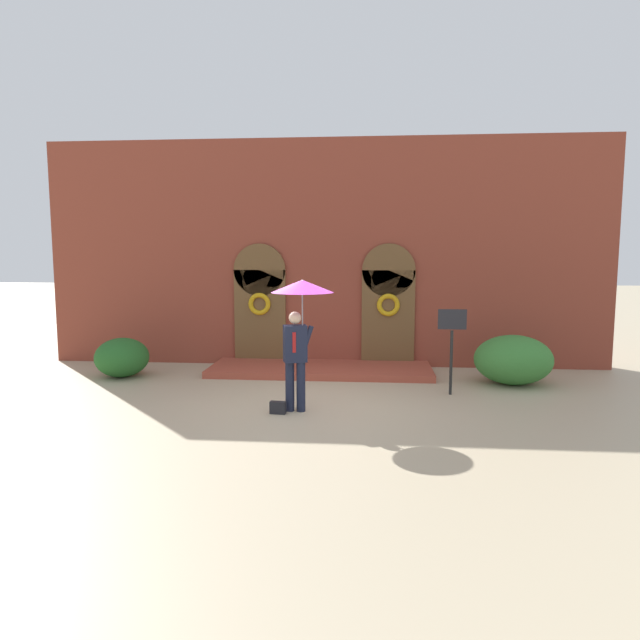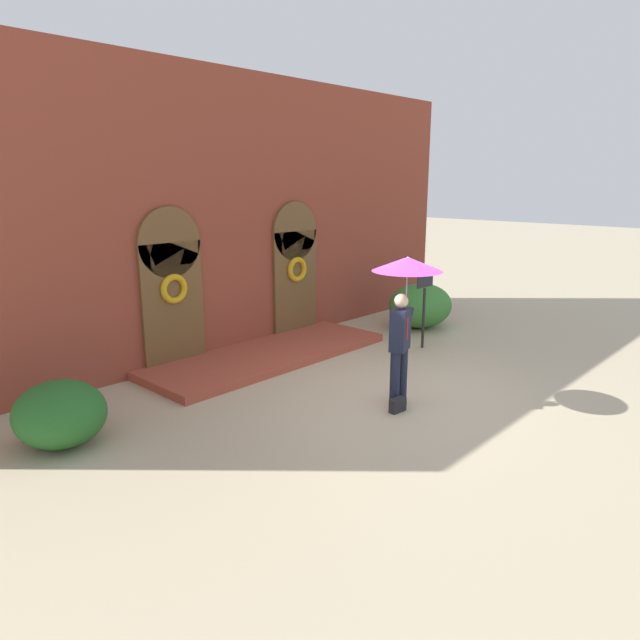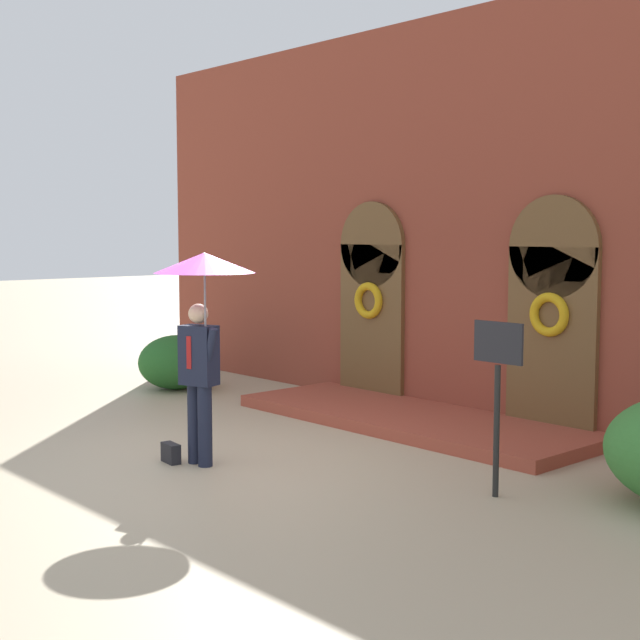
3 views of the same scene
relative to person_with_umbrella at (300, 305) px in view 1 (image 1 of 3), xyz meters
The scene contains 7 objects.
ground_plane 1.93m from the person_with_umbrella, 72.77° to the left, with size 80.00×80.00×0.00m, color tan.
building_facade 4.45m from the person_with_umbrella, 89.05° to the left, with size 14.00×2.30×5.60m.
person_with_umbrella is the anchor object (origin of this frame).
handbag 1.85m from the person_with_umbrella, 152.56° to the right, with size 0.28×0.12×0.22m, color black.
sign_post 3.29m from the person_with_umbrella, 27.10° to the left, with size 0.56×0.06×1.72m.
shrub_left 5.28m from the person_with_umbrella, 150.69° to the left, with size 1.20×1.26×0.89m, color #235B23.
shrub_right 5.17m from the person_with_umbrella, 30.04° to the left, with size 1.67×1.45×1.07m, color #387A33.
Camera 1 is at (1.13, -10.15, 2.85)m, focal length 32.00 mm.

